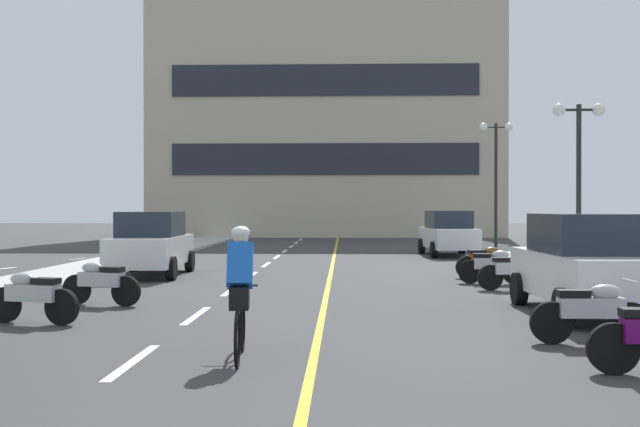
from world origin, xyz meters
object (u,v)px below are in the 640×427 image
object	(u,v)px
motorcycle_2	(592,311)
motorcycle_5	(514,270)
street_lamp_mid	(579,147)
parked_car_near	(586,264)
parked_car_mid	(151,243)
cyclist_rider	(240,289)
motorcycle_7	(485,261)
street_lamp_far	(496,158)
motorcycle_4	(101,282)
motorcycle_3	(32,296)
motorcycle_6	(493,265)
parked_car_far	(448,233)

from	to	relation	value
motorcycle_2	motorcycle_5	xyz separation A→B (m)	(0.48, 6.93, 0.00)
street_lamp_mid	parked_car_near	bearing A→B (deg)	-106.37
parked_car_mid	cyclist_rider	xyz separation A→B (m)	(4.15, -11.54, -0.03)
parked_car_near	motorcycle_7	xyz separation A→B (m)	(-0.45, 7.15, -0.44)
street_lamp_far	motorcycle_4	size ratio (longest dim) A/B	3.29
parked_car_mid	motorcycle_5	bearing A→B (deg)	-20.17
motorcycle_3	motorcycle_6	size ratio (longest dim) A/B	0.99
parked_car_near	motorcycle_6	bearing A→B (deg)	96.21
motorcycle_3	street_lamp_mid	bearing A→B (deg)	37.24
parked_car_near	parked_car_mid	world-z (taller)	same
motorcycle_4	motorcycle_3	bearing A→B (deg)	-98.87
motorcycle_7	cyclist_rider	world-z (taller)	cyclist_rider
motorcycle_7	parked_car_near	bearing A→B (deg)	-86.37
street_lamp_far	motorcycle_2	size ratio (longest dim) A/B	3.24
motorcycle_5	motorcycle_6	xyz separation A→B (m)	(-0.20, 1.43, 0.00)
motorcycle_5	motorcycle_7	bearing A→B (deg)	91.19
street_lamp_mid	motorcycle_2	bearing A→B (deg)	-106.41
motorcycle_6	cyclist_rider	bearing A→B (deg)	-118.20
parked_car_mid	motorcycle_3	size ratio (longest dim) A/B	2.54
street_lamp_far	motorcycle_2	world-z (taller)	street_lamp_far
parked_car_near	motorcycle_7	bearing A→B (deg)	93.63
parked_car_far	motorcycle_7	world-z (taller)	parked_car_far
motorcycle_4	motorcycle_2	bearing A→B (deg)	-25.32
street_lamp_mid	motorcycle_7	size ratio (longest dim) A/B	2.84
parked_car_far	motorcycle_7	xyz separation A→B (m)	(-0.31, -9.50, -0.44)
parked_car_mid	motorcycle_4	bearing A→B (deg)	-84.02
street_lamp_far	parked_car_near	world-z (taller)	street_lamp_far
motorcycle_4	motorcycle_5	world-z (taller)	same
motorcycle_5	street_lamp_far	bearing A→B (deg)	80.06
street_lamp_far	parked_car_mid	xyz separation A→B (m)	(-12.10, -11.65, -3.20)
street_lamp_mid	parked_car_far	xyz separation A→B (m)	(-2.37, 9.06, -2.71)
motorcycle_2	parked_car_near	bearing A→B (deg)	73.48
street_lamp_far	parked_car_far	xyz separation A→B (m)	(-2.40, -2.48, -3.20)
motorcycle_4	motorcycle_7	bearing A→B (deg)	35.19
parked_car_far	motorcycle_2	bearing A→B (deg)	-92.12
parked_car_mid	motorcycle_2	xyz separation A→B (m)	(8.97, -10.40, -0.44)
street_lamp_far	parked_car_near	size ratio (longest dim) A/B	1.30
street_lamp_mid	motorcycle_6	xyz separation A→B (m)	(-2.82, -2.15, -3.15)
cyclist_rider	motorcycle_6	bearing A→B (deg)	61.80
parked_car_mid	motorcycle_6	xyz separation A→B (m)	(9.25, -2.04, -0.44)
parked_car_near	cyclist_rider	bearing A→B (deg)	-144.48
motorcycle_6	motorcycle_7	xyz separation A→B (m)	(0.14, 1.71, 0.00)
street_lamp_mid	motorcycle_6	world-z (taller)	street_lamp_mid
parked_car_far	parked_car_near	bearing A→B (deg)	-89.51
motorcycle_3	cyclist_rider	bearing A→B (deg)	-35.25
motorcycle_2	street_lamp_far	bearing A→B (deg)	81.93
motorcycle_7	cyclist_rider	distance (m)	12.38
motorcycle_5	motorcycle_7	world-z (taller)	same
motorcycle_3	parked_car_mid	bearing A→B (deg)	92.02
motorcycle_2	motorcycle_7	distance (m)	10.07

